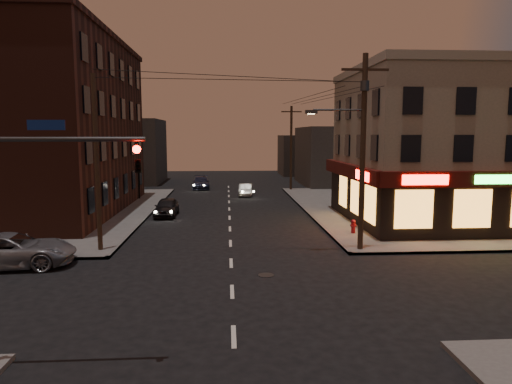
{
  "coord_description": "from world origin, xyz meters",
  "views": [
    {
      "loc": [
        -0.17,
        -17.24,
        6.12
      ],
      "look_at": [
        1.31,
        5.81,
        3.2
      ],
      "focal_mm": 32.0,
      "sensor_mm": 36.0,
      "label": 1
    }
  ],
  "objects": [
    {
      "name": "ground",
      "position": [
        0.0,
        0.0,
        0.0
      ],
      "size": [
        120.0,
        120.0,
        0.0
      ],
      "primitive_type": "plane",
      "color": "black",
      "rests_on": "ground"
    },
    {
      "name": "sidewalk_ne",
      "position": [
        18.0,
        19.0,
        0.07
      ],
      "size": [
        24.0,
        28.0,
        0.15
      ],
      "primitive_type": "cube",
      "color": "#514F4C",
      "rests_on": "ground"
    },
    {
      "name": "pizza_building",
      "position": [
        15.93,
        13.43,
        5.35
      ],
      "size": [
        15.85,
        12.85,
        10.5
      ],
      "color": "tan",
      "rests_on": "sidewalk_ne"
    },
    {
      "name": "brick_apartment",
      "position": [
        -14.5,
        19.0,
        6.65
      ],
      "size": [
        12.0,
        20.0,
        13.0
      ],
      "primitive_type": "cube",
      "color": "#421E15",
      "rests_on": "sidewalk_nw"
    },
    {
      "name": "bg_building_ne_a",
      "position": [
        14.0,
        38.0,
        3.5
      ],
      "size": [
        10.0,
        12.0,
        7.0
      ],
      "primitive_type": "cube",
      "color": "#3F3D3A",
      "rests_on": "ground"
    },
    {
      "name": "bg_building_nw",
      "position": [
        -13.0,
        42.0,
        4.0
      ],
      "size": [
        9.0,
        10.0,
        8.0
      ],
      "primitive_type": "cube",
      "color": "#3F3D3A",
      "rests_on": "ground"
    },
    {
      "name": "bg_building_ne_b",
      "position": [
        12.0,
        52.0,
        3.0
      ],
      "size": [
        8.0,
        8.0,
        6.0
      ],
      "primitive_type": "cube",
      "color": "#3F3D3A",
      "rests_on": "ground"
    },
    {
      "name": "utility_pole_main",
      "position": [
        6.68,
        5.8,
        5.76
      ],
      "size": [
        4.2,
        0.44,
        10.0
      ],
      "color": "#382619",
      "rests_on": "sidewalk_ne"
    },
    {
      "name": "utility_pole_far",
      "position": [
        6.8,
        32.0,
        4.65
      ],
      "size": [
        0.26,
        0.26,
        9.0
      ],
      "primitive_type": "cylinder",
      "color": "#382619",
      "rests_on": "sidewalk_ne"
    },
    {
      "name": "utility_pole_west",
      "position": [
        -6.8,
        6.5,
        4.65
      ],
      "size": [
        0.24,
        0.24,
        9.0
      ],
      "primitive_type": "cylinder",
      "color": "#382619",
      "rests_on": "sidewalk_nw"
    },
    {
      "name": "traffic_signal",
      "position": [
        -5.57,
        -5.6,
        4.16
      ],
      "size": [
        4.49,
        0.32,
        6.47
      ],
      "color": "#333538",
      "rests_on": "ground"
    },
    {
      "name": "suv_cross",
      "position": [
        -10.2,
        4.0,
        0.79
      ],
      "size": [
        5.99,
        3.33,
        1.58
      ],
      "primitive_type": "imported",
      "rotation": [
        0.0,
        0.0,
        1.7
      ],
      "color": "gray",
      "rests_on": "ground"
    },
    {
      "name": "sedan_near",
      "position": [
        -4.74,
        17.07,
        0.68
      ],
      "size": [
        1.66,
        4.02,
        1.36
      ],
      "primitive_type": "imported",
      "rotation": [
        0.0,
        0.0,
        -0.01
      ],
      "color": "black",
      "rests_on": "ground"
    },
    {
      "name": "sedan_mid",
      "position": [
        1.69,
        28.13,
        0.6
      ],
      "size": [
        1.58,
        3.75,
        1.2
      ],
      "primitive_type": "imported",
      "rotation": [
        0.0,
        0.0,
        -0.09
      ],
      "color": "gray",
      "rests_on": "ground"
    },
    {
      "name": "sedan_far",
      "position": [
        -3.12,
        34.62,
        0.68
      ],
      "size": [
        2.12,
        4.76,
        1.36
      ],
      "primitive_type": "imported",
      "rotation": [
        0.0,
        0.0,
        0.05
      ],
      "color": "#1C2039",
      "rests_on": "ground"
    },
    {
      "name": "fire_hydrant",
      "position": [
        7.49,
        9.59,
        0.61
      ],
      "size": [
        0.38,
        0.38,
        0.84
      ],
      "rotation": [
        0.0,
        0.0,
        0.44
      ],
      "color": "maroon",
      "rests_on": "sidewalk_ne"
    }
  ]
}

